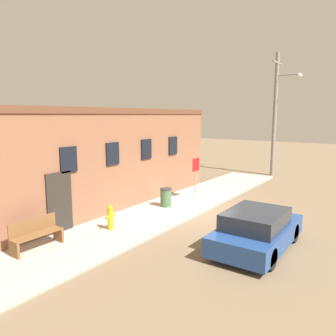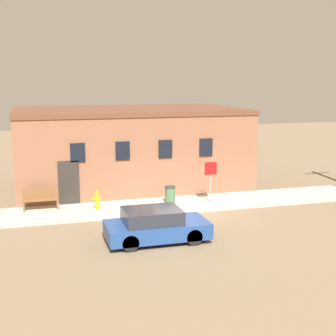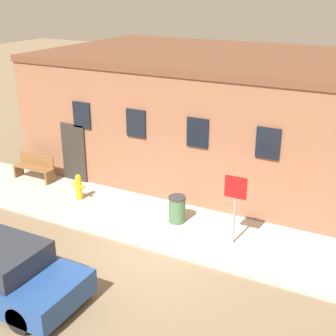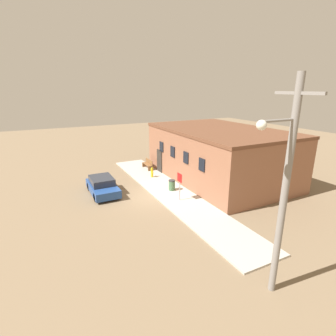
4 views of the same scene
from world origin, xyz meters
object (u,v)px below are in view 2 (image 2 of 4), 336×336
stop_sign (211,175)px  bench (41,200)px  parked_car (156,226)px  trash_bin (170,195)px  fire_hydrant (97,200)px

stop_sign → bench: bearing=173.3°
bench → parked_car: 6.75m
parked_car → bench: bearing=126.9°
stop_sign → trash_bin: 2.18m
fire_hydrant → stop_sign: size_ratio=0.45×
fire_hydrant → trash_bin: size_ratio=1.07×
fire_hydrant → parked_car: bearing=-71.9°
parked_car → trash_bin: bearing=67.6°
bench → trash_bin: 6.08m
stop_sign → bench: stop_sign is taller
fire_hydrant → stop_sign: stop_sign is taller
bench → trash_bin: bearing=-5.0°
parked_car → stop_sign: bearing=48.7°
fire_hydrant → bench: size_ratio=0.56×
fire_hydrant → stop_sign: (5.47, -0.29, 0.93)m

